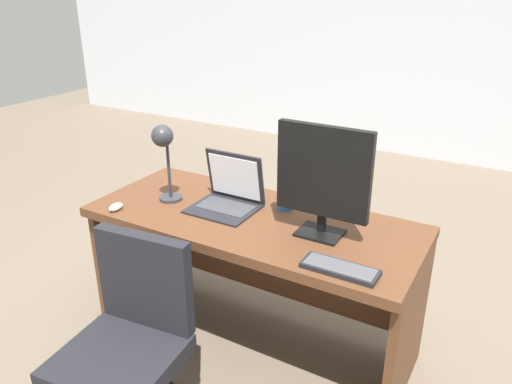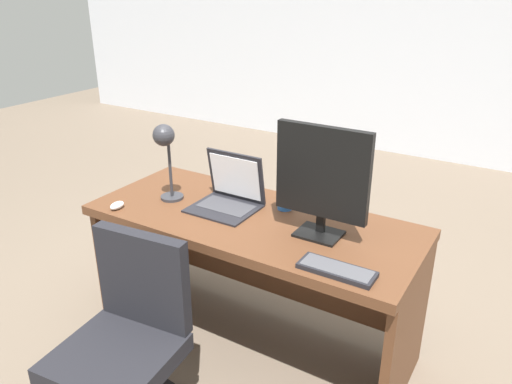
{
  "view_description": "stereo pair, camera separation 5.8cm",
  "coord_description": "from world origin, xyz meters",
  "px_view_note": "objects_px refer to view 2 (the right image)",
  "views": [
    {
      "loc": [
        1.11,
        -1.89,
        1.79
      ],
      "look_at": [
        0.0,
        0.03,
        0.85
      ],
      "focal_mm": 35.06,
      "sensor_mm": 36.0,
      "label": 1
    },
    {
      "loc": [
        1.16,
        -1.86,
        1.79
      ],
      "look_at": [
        0.0,
        0.03,
        0.85
      ],
      "focal_mm": 35.06,
      "sensor_mm": 36.0,
      "label": 2
    }
  ],
  "objects_px": {
    "keyboard": "(337,270)",
    "mouse": "(117,205)",
    "coffee_mug": "(285,201)",
    "laptop": "(231,190)",
    "desk": "(257,248)",
    "monitor": "(322,176)",
    "office_chair": "(126,357)",
    "desk_lamp": "(165,145)"
  },
  "relations": [
    {
      "from": "keyboard",
      "to": "coffee_mug",
      "type": "xyz_separation_m",
      "value": [
        -0.45,
        0.42,
        0.03
      ]
    },
    {
      "from": "keyboard",
      "to": "mouse",
      "type": "relative_size",
      "value": 3.69
    },
    {
      "from": "desk_lamp",
      "to": "monitor",
      "type": "bearing_deg",
      "value": 3.87
    },
    {
      "from": "office_chair",
      "to": "desk_lamp",
      "type": "bearing_deg",
      "value": 114.2
    },
    {
      "from": "laptop",
      "to": "desk_lamp",
      "type": "bearing_deg",
      "value": -159.07
    },
    {
      "from": "laptop",
      "to": "coffee_mug",
      "type": "xyz_separation_m",
      "value": [
        0.26,
        0.1,
        -0.04
      ]
    },
    {
      "from": "desk",
      "to": "desk_lamp",
      "type": "bearing_deg",
      "value": -168.87
    },
    {
      "from": "coffee_mug",
      "to": "desk_lamp",
      "type": "bearing_deg",
      "value": -159.04
    },
    {
      "from": "mouse",
      "to": "office_chair",
      "type": "height_order",
      "value": "office_chair"
    },
    {
      "from": "desk_lamp",
      "to": "office_chair",
      "type": "relative_size",
      "value": 0.49
    },
    {
      "from": "monitor",
      "to": "office_chair",
      "type": "relative_size",
      "value": 0.6
    },
    {
      "from": "mouse",
      "to": "monitor",
      "type": "bearing_deg",
      "value": 15.72
    },
    {
      "from": "desk",
      "to": "monitor",
      "type": "height_order",
      "value": "monitor"
    },
    {
      "from": "mouse",
      "to": "coffee_mug",
      "type": "xyz_separation_m",
      "value": [
        0.72,
        0.44,
        0.03
      ]
    },
    {
      "from": "mouse",
      "to": "coffee_mug",
      "type": "height_order",
      "value": "coffee_mug"
    },
    {
      "from": "desk",
      "to": "coffee_mug",
      "type": "relative_size",
      "value": 16.2
    },
    {
      "from": "monitor",
      "to": "laptop",
      "type": "xyz_separation_m",
      "value": [
        -0.52,
        0.06,
        -0.2
      ]
    },
    {
      "from": "desk_lamp",
      "to": "coffee_mug",
      "type": "bearing_deg",
      "value": 20.96
    },
    {
      "from": "keyboard",
      "to": "mouse",
      "type": "height_order",
      "value": "mouse"
    },
    {
      "from": "coffee_mug",
      "to": "desk",
      "type": "bearing_deg",
      "value": -126.41
    },
    {
      "from": "laptop",
      "to": "desk_lamp",
      "type": "distance_m",
      "value": 0.4
    },
    {
      "from": "keyboard",
      "to": "mouse",
      "type": "bearing_deg",
      "value": -178.78
    },
    {
      "from": "laptop",
      "to": "keyboard",
      "type": "bearing_deg",
      "value": -23.73
    },
    {
      "from": "monitor",
      "to": "coffee_mug",
      "type": "distance_m",
      "value": 0.39
    },
    {
      "from": "monitor",
      "to": "mouse",
      "type": "xyz_separation_m",
      "value": [
        -0.99,
        -0.28,
        -0.27
      ]
    },
    {
      "from": "mouse",
      "to": "office_chair",
      "type": "distance_m",
      "value": 0.76
    },
    {
      "from": "laptop",
      "to": "mouse",
      "type": "bearing_deg",
      "value": -143.64
    },
    {
      "from": "coffee_mug",
      "to": "laptop",
      "type": "bearing_deg",
      "value": -159.01
    },
    {
      "from": "monitor",
      "to": "mouse",
      "type": "distance_m",
      "value": 1.06
    },
    {
      "from": "desk",
      "to": "monitor",
      "type": "bearing_deg",
      "value": -6.13
    },
    {
      "from": "desk",
      "to": "coffee_mug",
      "type": "height_order",
      "value": "coffee_mug"
    },
    {
      "from": "desk",
      "to": "office_chair",
      "type": "relative_size",
      "value": 1.94
    },
    {
      "from": "desk_lamp",
      "to": "desk",
      "type": "bearing_deg",
      "value": 11.13
    },
    {
      "from": "laptop",
      "to": "coffee_mug",
      "type": "height_order",
      "value": "laptop"
    },
    {
      "from": "monitor",
      "to": "desk_lamp",
      "type": "xyz_separation_m",
      "value": [
        -0.83,
        -0.06,
        0.01
      ]
    },
    {
      "from": "keyboard",
      "to": "office_chair",
      "type": "xyz_separation_m",
      "value": [
        -0.72,
        -0.48,
        -0.41
      ]
    },
    {
      "from": "mouse",
      "to": "coffee_mug",
      "type": "distance_m",
      "value": 0.85
    },
    {
      "from": "monitor",
      "to": "keyboard",
      "type": "xyz_separation_m",
      "value": [
        0.19,
        -0.25,
        -0.27
      ]
    },
    {
      "from": "monitor",
      "to": "office_chair",
      "type": "bearing_deg",
      "value": -126.08
    },
    {
      "from": "keyboard",
      "to": "desk_lamp",
      "type": "bearing_deg",
      "value": 169.2
    },
    {
      "from": "keyboard",
      "to": "coffee_mug",
      "type": "relative_size",
      "value": 3.06
    },
    {
      "from": "keyboard",
      "to": "coffee_mug",
      "type": "distance_m",
      "value": 0.62
    }
  ]
}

